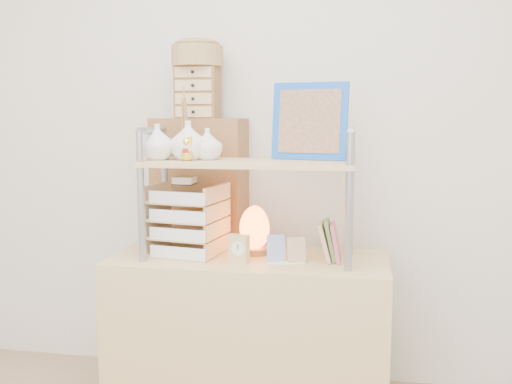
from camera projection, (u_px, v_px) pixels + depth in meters
desk at (249, 339)px, 2.53m from camera, size 1.20×0.50×0.75m
cabinet at (201, 251)px, 2.91m from camera, size 0.46×0.25×1.35m
hutch at (227, 154)px, 2.45m from camera, size 0.92×0.34×0.76m
letter_tray at (185, 224)px, 2.52m from camera, size 0.32×0.31×0.35m
salt_lamp at (255, 229)px, 2.53m from camera, size 0.14×0.13×0.22m
desk_clock at (239, 249)px, 2.38m from camera, size 0.09×0.06×0.12m
postcard_stand at (286, 255)px, 2.39m from camera, size 0.17×0.09×0.12m
drawer_chest at (198, 93)px, 2.79m from camera, size 0.20×0.16×0.25m
woven_basket at (197, 56)px, 2.77m from camera, size 0.25×0.25×0.10m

